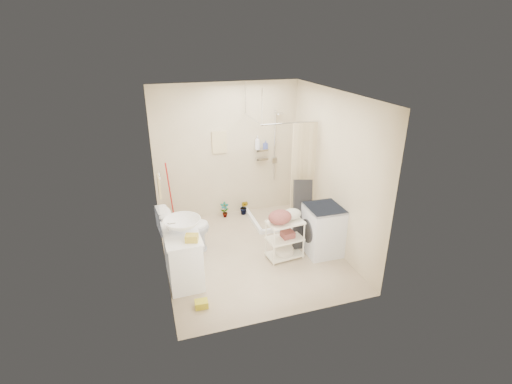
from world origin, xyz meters
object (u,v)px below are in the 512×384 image
at_px(vanity, 183,256).
at_px(washing_machine, 323,230).
at_px(toilet, 184,229).
at_px(laundry_rack, 285,236).

height_order(vanity, washing_machine, washing_machine).
relative_size(toilet, laundry_rack, 1.07).
height_order(vanity, laundry_rack, laundry_rack).
relative_size(toilet, washing_machine, 1.02).
bearing_deg(toilet, vanity, 165.13).
bearing_deg(vanity, toilet, 79.42).
bearing_deg(toilet, laundry_rack, -119.49).
height_order(toilet, laundry_rack, toilet).
height_order(toilet, washing_machine, toilet).
bearing_deg(washing_machine, laundry_rack, 177.96).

